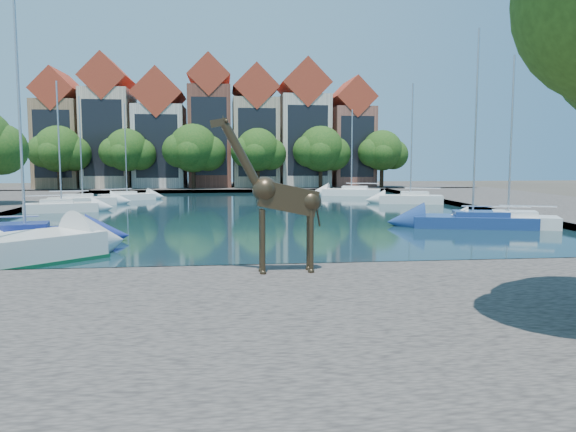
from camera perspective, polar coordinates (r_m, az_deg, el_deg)
name	(u,v)px	position (r m, az deg, el deg)	size (l,w,h in m)	color
ground	(288,277)	(20.70, 0.02, -6.20)	(160.00, 160.00, 0.00)	#38332B
water_basin	(253,212)	(44.37, -3.55, 0.37)	(38.00, 50.00, 0.08)	black
near_quay	(321,327)	(13.93, 3.41, -11.23)	(50.00, 14.00, 0.50)	#554F49
far_quay	(241,188)	(76.25, -4.83, 2.87)	(60.00, 16.00, 0.50)	#554F49
right_quay	(551,207)	(52.05, 25.12, 0.88)	(14.00, 52.00, 0.50)	#554F49
townhouse_west_end	(62,134)	(78.90, -21.98, 7.73)	(5.44, 9.18, 14.93)	#8E6E4D
townhouse_west_mid	(109,128)	(77.59, -17.68, 8.56)	(5.94, 9.18, 16.79)	beige
townhouse_west_inner	(160,135)	(76.58, -12.84, 8.07)	(6.43, 9.18, 15.15)	beige
townhouse_center	(210,127)	(76.21, -7.93, 8.93)	(5.44, 9.18, 16.93)	brown
townhouse_east_inner	(255,132)	(76.29, -3.37, 8.50)	(5.94, 9.18, 15.79)	tan
townhouse_east_mid	(303,130)	(76.95, 1.53, 8.76)	(6.43, 9.18, 16.65)	beige
townhouse_east_end	(350,137)	(78.09, 6.30, 7.96)	(5.44, 9.18, 14.43)	brown
far_tree_far_west	(59,151)	(73.26, -22.22, 6.18)	(7.28, 5.60, 7.68)	#332114
far_tree_west	(127,151)	(71.54, -16.00, 6.32)	(6.76, 5.20, 7.36)	#332114
far_tree_mid_west	(194,150)	(70.69, -9.54, 6.65)	(7.80, 6.00, 8.00)	#332114
far_tree_mid_east	(258,151)	(70.74, -3.02, 6.59)	(7.02, 5.40, 7.52)	#332114
far_tree_east	(322,150)	(71.69, 3.43, 6.67)	(7.54, 5.80, 7.84)	#332114
far_tree_far_east	(383,152)	(73.49, 9.61, 6.45)	(6.76, 5.20, 7.36)	#332114
giraffe_statue	(279,198)	(18.73, -0.88, 1.89)	(3.60, 0.67, 5.15)	#34281A
sailboat_left_b	(25,233)	(30.33, -25.13, -1.58)	(7.16, 3.73, 11.78)	navy
sailboat_left_c	(62,205)	(47.56, -22.02, 1.06)	(5.76, 3.12, 10.15)	silver
sailboat_left_d	(83,199)	(54.03, -20.14, 1.63)	(6.19, 3.16, 9.70)	silver
sailboat_left_e	(127,195)	(58.85, -16.04, 2.04)	(5.67, 3.93, 9.64)	white
sailboat_right_a	(508,218)	(36.92, 21.45, -0.21)	(6.13, 4.08, 10.36)	silver
sailboat_right_b	(473,218)	(36.32, 18.25, -0.24)	(7.63, 4.30, 11.96)	navy
sailboat_right_c	(410,197)	(53.50, 12.33, 1.91)	(6.10, 3.41, 11.02)	silver
sailboat_right_d	(351,190)	(63.59, 6.45, 2.59)	(6.79, 4.21, 9.57)	white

